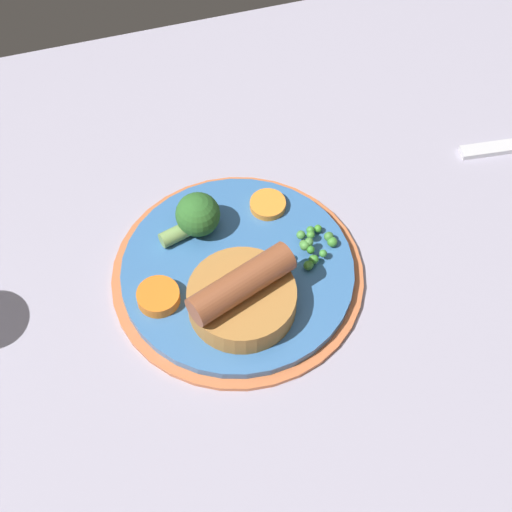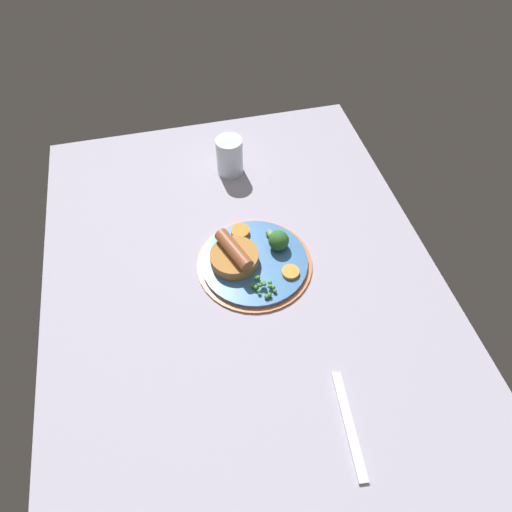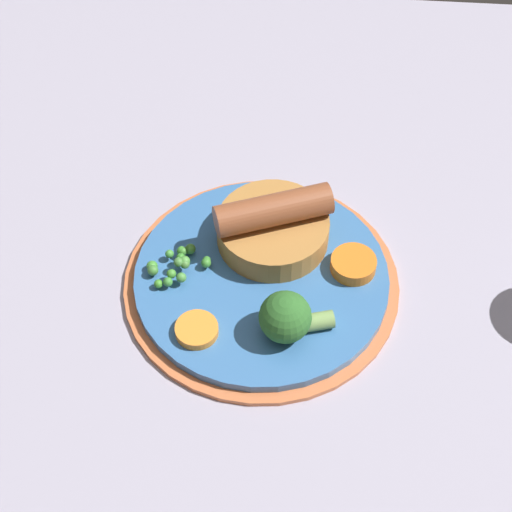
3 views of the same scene
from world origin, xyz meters
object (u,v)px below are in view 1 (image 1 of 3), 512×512
Objects in this scene: pea_pile at (312,247)px; carrot_slice_1 at (158,297)px; dinner_plate at (238,274)px; carrot_slice_0 at (269,204)px; sausage_pudding at (242,295)px; broccoli_floret_near at (196,216)px.

carrot_slice_1 is (-15.18, -1.29, -0.24)cm from pea_pile.
carrot_slice_1 is at bearing -170.38° from dinner_plate.
carrot_slice_0 is (5.01, 6.32, 1.22)cm from dinner_plate.
sausage_pudding is 11.98cm from carrot_slice_0.
sausage_pudding reaches higher than carrot_slice_1.
sausage_pudding is at bearing -21.13° from carrot_slice_1.
carrot_slice_0 is (-2.30, 6.36, -0.46)cm from pea_pile.
sausage_pudding is 9.92cm from broccoli_floret_near.
pea_pile is 6.78cm from carrot_slice_0.
pea_pile is 1.31× the size of carrot_slice_1.
sausage_pudding reaches higher than dinner_plate.
carrot_slice_1 is (-7.87, -1.33, 1.44)cm from dinner_plate.
sausage_pudding reaches higher than carrot_slice_0.
broccoli_floret_near is 1.58× the size of carrot_slice_1.
broccoli_floret_near is at bearing 114.16° from dinner_plate.
pea_pile reaches higher than carrot_slice_1.
dinner_plate is at bearing 9.62° from carrot_slice_1.
dinner_plate is 7.50cm from pea_pile.
sausage_pudding is 2.94× the size of carrot_slice_0.
broccoli_floret_near is at bearing -174.83° from carrot_slice_0.
dinner_plate is at bearing -81.63° from broccoli_floret_near.
dinner_plate is at bearing 59.71° from sausage_pudding.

